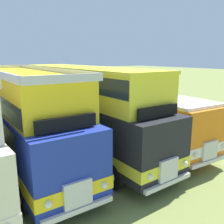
{
  "coord_description": "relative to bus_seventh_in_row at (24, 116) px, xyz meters",
  "views": [
    {
      "loc": [
        3.56,
        -11.08,
        5.0
      ],
      "look_at": [
        11.38,
        0.28,
        1.89
      ],
      "focal_mm": 39.3,
      "sensor_mm": 36.0,
      "label": 1
    }
  ],
  "objects": [
    {
      "name": "bus_seventh_in_row",
      "position": [
        0.0,
        0.0,
        0.0
      ],
      "size": [
        2.66,
        10.75,
        4.52
      ],
      "color": "#1E339E",
      "rests_on": "ground"
    },
    {
      "name": "bus_eighth_in_row",
      "position": [
        3.2,
        0.04,
        0.12
      ],
      "size": [
        2.79,
        11.63,
        4.49
      ],
      "color": "black",
      "rests_on": "ground"
    },
    {
      "name": "bus_ninth_in_row",
      "position": [
        6.42,
        -0.47,
        -0.61
      ],
      "size": [
        3.06,
        10.27,
        2.99
      ],
      "color": "orange",
      "rests_on": "ground"
    }
  ]
}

